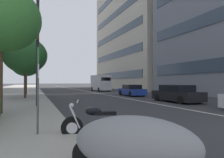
% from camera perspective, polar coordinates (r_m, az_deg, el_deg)
% --- Properties ---
extents(sidewalk_right_plaza, '(160.00, 9.60, 0.15)m').
position_cam_1_polar(sidewalk_right_plaza, '(33.30, -27.17, -3.39)').
color(sidewalk_right_plaza, '#A39E93').
rests_on(sidewalk_right_plaza, ground).
extents(lane_centre_stripe, '(110.00, 0.16, 0.01)m').
position_cam_1_polar(lane_centre_stripe, '(39.05, -8.40, -3.17)').
color(lane_centre_stripe, silver).
rests_on(lane_centre_stripe, ground).
extents(motorcycle_under_tarp, '(2.00, 2.18, 1.07)m').
position_cam_1_polar(motorcycle_under_tarp, '(3.62, 6.13, -17.73)').
color(motorcycle_under_tarp, gray).
rests_on(motorcycle_under_tarp, ground).
extents(motorcycle_by_sign_pole, '(0.79, 2.15, 1.10)m').
position_cam_1_polar(motorcycle_by_sign_pole, '(6.14, -3.84, -12.28)').
color(motorcycle_by_sign_pole, black).
rests_on(motorcycle_by_sign_pole, ground).
extents(car_approaching_light, '(4.49, 2.02, 1.38)m').
position_cam_1_polar(car_approaching_light, '(17.44, 17.60, -3.97)').
color(car_approaching_light, black).
rests_on(car_approaching_light, ground).
extents(car_following_behind, '(4.11, 1.82, 1.30)m').
position_cam_1_polar(car_following_behind, '(24.11, 5.52, -3.23)').
color(car_following_behind, navy).
rests_on(car_following_behind, ground).
extents(delivery_van_ahead, '(5.48, 2.20, 2.81)m').
position_cam_1_polar(delivery_van_ahead, '(36.09, -3.22, -1.01)').
color(delivery_van_ahead, silver).
rests_on(delivery_van_ahead, ground).
extents(parking_sign_by_curb, '(0.32, 0.06, 2.49)m').
position_cam_1_polar(parking_sign_by_curb, '(6.22, -19.89, -0.09)').
color(parking_sign_by_curb, '#47494C').
rests_on(parking_sign_by_curb, sidewalk_right_plaza).
extents(street_lamp_with_banners, '(1.26, 2.56, 8.03)m').
position_cam_1_polar(street_lamp_with_banners, '(13.72, -18.38, 13.41)').
color(street_lamp_with_banners, '#232326').
rests_on(street_lamp_with_banners, sidewalk_right_plaza).
extents(street_tree_near_plaza_corner, '(3.70, 3.70, 6.05)m').
position_cam_1_polar(street_tree_near_plaza_corner, '(11.39, -28.58, 14.47)').
color(street_tree_near_plaza_corner, '#473323').
rests_on(street_tree_near_plaza_corner, sidewalk_right_plaza).
extents(street_tree_far_plaza, '(3.90, 3.90, 5.57)m').
position_cam_1_polar(street_tree_far_plaza, '(20.56, -22.99, 6.04)').
color(street_tree_far_plaza, '#473323').
rests_on(street_tree_far_plaza, sidewalk_right_plaza).
extents(street_tree_mid_sidewalk, '(3.38, 3.38, 5.02)m').
position_cam_1_polar(street_tree_mid_sidewalk, '(26.28, -22.79, 3.83)').
color(street_tree_mid_sidewalk, '#473323').
rests_on(street_tree_mid_sidewalk, sidewalk_right_plaza).
extents(office_tower_far_left_down_avenue, '(29.29, 19.71, 38.84)m').
position_cam_1_polar(office_tower_far_left_down_avenue, '(55.32, 10.74, 17.98)').
color(office_tower_far_left_down_avenue, beige).
rests_on(office_tower_far_left_down_avenue, ground).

